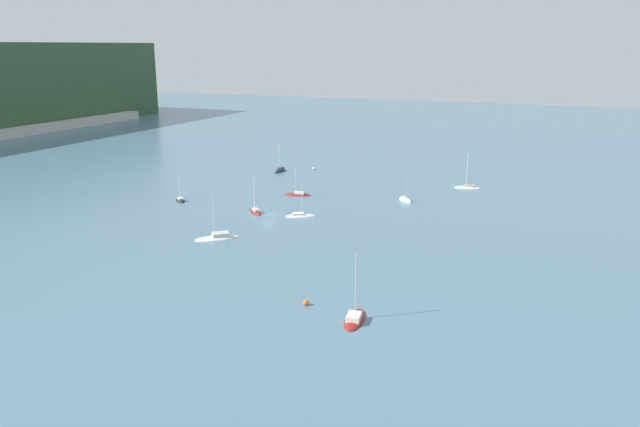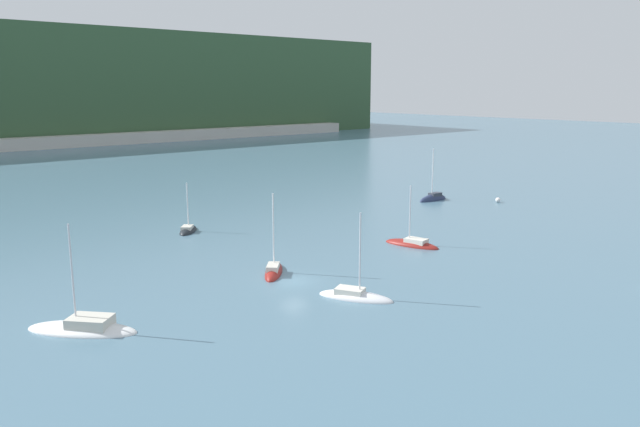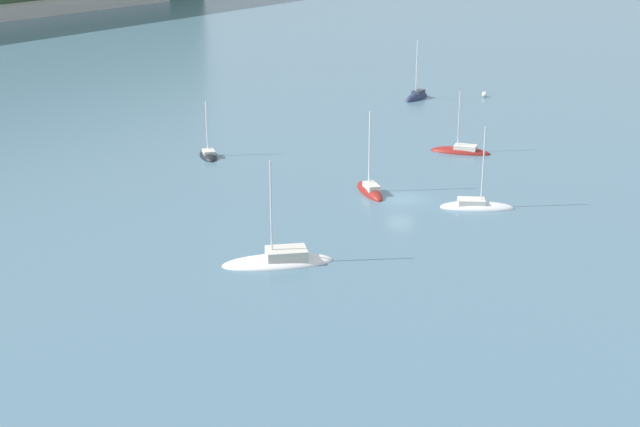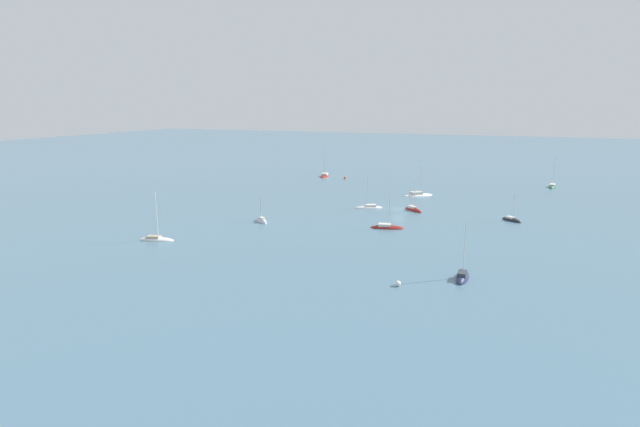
# 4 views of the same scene
# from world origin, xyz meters

# --- Properties ---
(ground_plane) EXTENTS (600.00, 600.00, 0.00)m
(ground_plane) POSITION_xyz_m (0.00, 0.00, 0.00)
(ground_plane) COLOR slate
(sailboat_0) EXTENTS (6.11, 1.82, 9.43)m
(sailboat_0) POSITION_xyz_m (44.10, 19.37, 0.10)
(sailboat_0) COLOR #232D4C
(sailboat_0) RESTS_ON ground_plane
(sailboat_2) EXTENTS (4.77, 4.94, 6.91)m
(sailboat_2) POSITION_xyz_m (2.67, 25.21, 0.08)
(sailboat_2) COLOR black
(sailboat_2) RESTS_ON ground_plane
(sailboat_3) EXTENTS (8.02, 8.51, 8.83)m
(sailboat_3) POSITION_xyz_m (-19.60, 0.79, 0.13)
(sailboat_3) COLOR white
(sailboat_3) RESTS_ON ground_plane
(sailboat_4) EXTENTS (5.40, 5.60, 8.74)m
(sailboat_4) POSITION_xyz_m (0.17, 3.45, 0.10)
(sailboat_4) COLOR maroon
(sailboat_4) RESTS_ON ground_plane
(sailboat_7) EXTENTS (5.13, 7.06, 8.21)m
(sailboat_7) POSITION_xyz_m (1.18, -7.16, 0.09)
(sailboat_7) COLOR silver
(sailboat_7) RESTS_ON ground_plane
(sailboat_9) EXTENTS (3.73, 7.16, 7.61)m
(sailboat_9) POSITION_xyz_m (19.00, 1.89, 0.08)
(sailboat_9) COLOR maroon
(sailboat_9) RESTS_ON ground_plane
(mooring_buoy_0) EXTENTS (0.79, 0.79, 0.79)m
(mooring_buoy_0) POSITION_xyz_m (50.53, 11.43, 0.39)
(mooring_buoy_0) COLOR white
(mooring_buoy_0) RESTS_ON ground_plane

